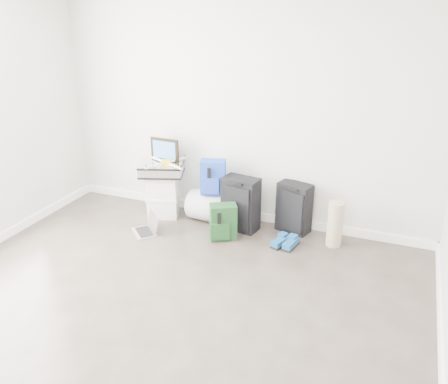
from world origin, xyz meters
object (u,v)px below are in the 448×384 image
at_px(carry_on, 294,208).
at_px(laptop, 148,228).
at_px(boxes_stack, 163,195).
at_px(briefcase, 162,169).
at_px(duffel_bag, 214,207).
at_px(large_suitcase, 241,204).

xyz_separation_m(carry_on, laptop, (-1.54, -0.66, -0.24)).
distance_m(carry_on, laptop, 1.69).
distance_m(boxes_stack, carry_on, 1.60).
xyz_separation_m(briefcase, carry_on, (1.59, 0.18, -0.32)).
xyz_separation_m(duffel_bag, laptop, (-0.59, -0.55, -0.13)).
distance_m(briefcase, laptop, 0.73).
height_order(duffel_bag, carry_on, carry_on).
distance_m(boxes_stack, briefcase, 0.34).
xyz_separation_m(boxes_stack, large_suitcase, (1.01, 0.01, 0.04)).
bearing_deg(duffel_bag, laptop, -131.60).
height_order(briefcase, duffel_bag, briefcase).
distance_m(briefcase, carry_on, 1.63).
height_order(briefcase, laptop, briefcase).
relative_size(duffel_bag, laptop, 1.55).
height_order(large_suitcase, laptop, large_suitcase).
distance_m(boxes_stack, large_suitcase, 1.01).
relative_size(briefcase, large_suitcase, 0.80).
bearing_deg(boxes_stack, large_suitcase, -18.44).
relative_size(briefcase, carry_on, 0.86).
bearing_deg(laptop, carry_on, 67.07).
bearing_deg(carry_on, briefcase, -156.85).
bearing_deg(large_suitcase, carry_on, 25.78).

